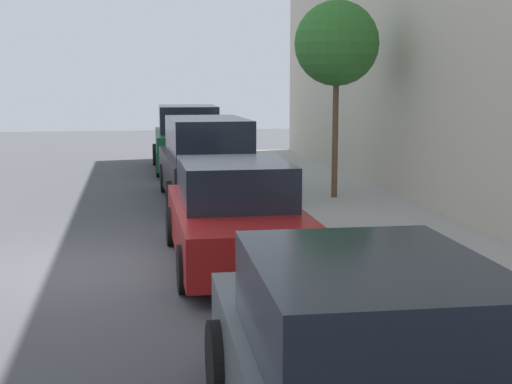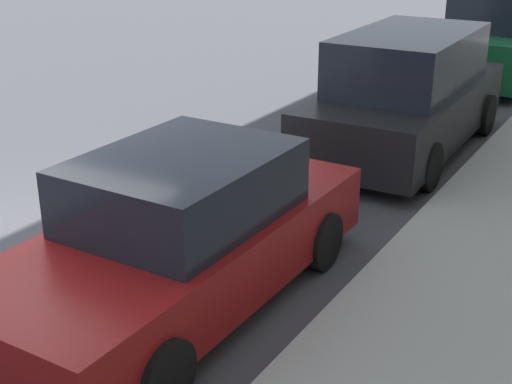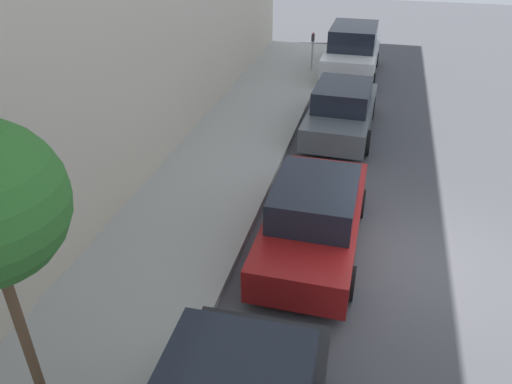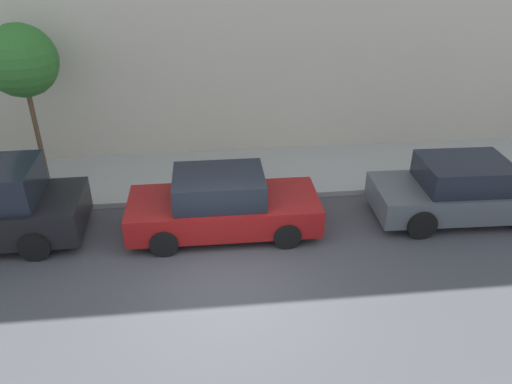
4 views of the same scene
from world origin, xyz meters
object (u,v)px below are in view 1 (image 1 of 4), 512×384
parked_sedan_second (372,380)px  parked_minivan_fourth (207,161)px  parked_sedan_third (235,216)px  parked_suv_fifth (188,140)px  street_tree (337,44)px

parked_sedan_second → parked_minivan_fourth: bearing=89.3°
parked_minivan_fourth → parked_sedan_second: bearing=-90.7°
parked_sedan_third → parked_minivan_fourth: (0.19, 5.72, 0.20)m
parked_sedan_second → parked_minivan_fourth: size_ratio=0.92×
parked_sedan_third → parked_minivan_fourth: 5.72m
parked_sedan_second → parked_minivan_fourth: (0.14, 11.73, 0.20)m
parked_sedan_third → parked_suv_fifth: 11.61m
parked_sedan_third → street_tree: size_ratio=1.05×
parked_sedan_third → parked_minivan_fourth: parked_minivan_fourth is taller
parked_minivan_fourth → street_tree: street_tree is taller
parked_sedan_second → street_tree: bearing=75.1°
parked_sedan_second → parked_suv_fifth: size_ratio=0.94×
parked_sedan_second → parked_sedan_third: size_ratio=1.01×
parked_minivan_fourth → street_tree: bearing=-17.2°
parked_sedan_second → parked_minivan_fourth: parked_minivan_fourth is taller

